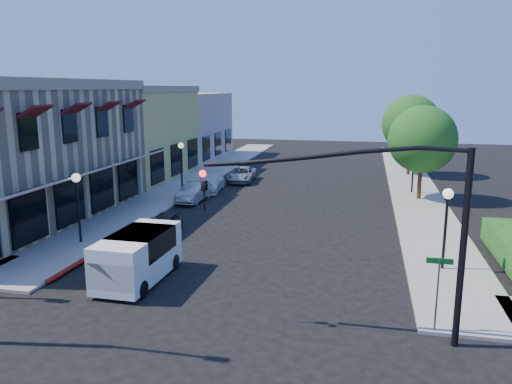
% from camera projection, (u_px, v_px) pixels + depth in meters
% --- Properties ---
extents(ground, '(120.00, 120.00, 0.00)m').
position_uv_depth(ground, '(186.00, 341.00, 15.31)').
color(ground, black).
rests_on(ground, ground).
extents(sidewalk_left, '(3.50, 50.00, 0.12)m').
position_uv_depth(sidewalk_left, '(200.00, 177.00, 42.95)').
color(sidewalk_left, gray).
rests_on(sidewalk_left, ground).
extents(sidewalk_right, '(3.50, 50.00, 0.12)m').
position_uv_depth(sidewalk_right, '(412.00, 185.00, 39.22)').
color(sidewalk_right, gray).
rests_on(sidewalk_right, ground).
extents(curb_red_strip, '(0.25, 10.00, 0.06)m').
position_uv_depth(curb_red_strip, '(110.00, 246.00, 24.42)').
color(curb_red_strip, maroon).
rests_on(curb_red_strip, ground).
extents(yellow_stucco_building, '(10.00, 12.00, 7.60)m').
position_uv_depth(yellow_stucco_building, '(120.00, 133.00, 42.66)').
color(yellow_stucco_building, '#D2BE5E').
rests_on(yellow_stucco_building, ground).
extents(pink_stucco_building, '(10.00, 12.00, 7.00)m').
position_uv_depth(pink_stucco_building, '(173.00, 126.00, 54.18)').
color(pink_stucco_building, '#C5A195').
rests_on(pink_stucco_building, ground).
extents(street_tree_a, '(4.56, 4.56, 6.48)m').
position_uv_depth(street_tree_a, '(423.00, 139.00, 33.58)').
color(street_tree_a, '#372016').
rests_on(street_tree_a, ground).
extents(street_tree_b, '(4.94, 4.94, 7.02)m').
position_uv_depth(street_tree_b, '(411.00, 124.00, 43.06)').
color(street_tree_b, '#372016').
rests_on(street_tree_b, ground).
extents(signal_mast_arm, '(8.01, 0.39, 6.00)m').
position_uv_depth(signal_mast_arm, '(388.00, 210.00, 14.65)').
color(signal_mast_arm, black).
rests_on(signal_mast_arm, ground).
extents(street_name_sign, '(0.80, 0.06, 2.50)m').
position_uv_depth(street_name_sign, '(438.00, 282.00, 15.46)').
color(street_name_sign, '#595B5E').
rests_on(street_name_sign, ground).
extents(lamppost_left_near, '(0.44, 0.44, 3.57)m').
position_uv_depth(lamppost_left_near, '(77.00, 190.00, 24.20)').
color(lamppost_left_near, black).
rests_on(lamppost_left_near, ground).
extents(lamppost_left_far, '(0.44, 0.44, 3.57)m').
position_uv_depth(lamppost_left_far, '(181.00, 154.00, 37.57)').
color(lamppost_left_far, black).
rests_on(lamppost_left_far, ground).
extents(lamppost_right_near, '(0.44, 0.44, 3.57)m').
position_uv_depth(lamppost_right_near, '(447.00, 208.00, 20.57)').
color(lamppost_right_near, black).
rests_on(lamppost_right_near, ground).
extents(lamppost_right_far, '(0.44, 0.44, 3.57)m').
position_uv_depth(lamppost_right_far, '(414.00, 157.00, 35.86)').
color(lamppost_right_far, black).
rests_on(lamppost_right_far, ground).
extents(white_van, '(2.04, 4.48, 1.97)m').
position_uv_depth(white_van, '(137.00, 254.00, 19.80)').
color(white_van, silver).
rests_on(white_van, ground).
extents(parked_car_a, '(1.64, 3.41, 1.12)m').
position_uv_depth(parked_car_a, '(164.00, 224.00, 26.28)').
color(parked_car_a, black).
rests_on(parked_car_a, ground).
extents(parked_car_b, '(1.46, 3.88, 1.27)m').
position_uv_depth(parked_car_b, '(194.00, 192.00, 33.88)').
color(parked_car_b, '#A0A2A5').
rests_on(parked_car_b, ground).
extents(parked_car_c, '(2.17, 4.54, 1.28)m').
position_uv_depth(parked_car_c, '(210.00, 183.00, 37.21)').
color(parked_car_c, silver).
rests_on(parked_car_c, ground).
extents(parked_car_d, '(2.27, 4.41, 1.19)m').
position_uv_depth(parked_car_d, '(242.00, 174.00, 41.04)').
color(parked_car_d, '#96999B').
rests_on(parked_car_d, ground).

